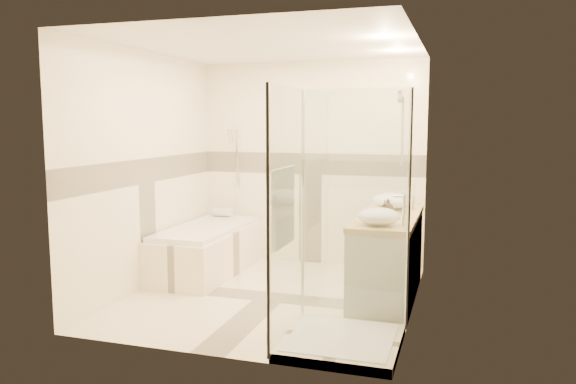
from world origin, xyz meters
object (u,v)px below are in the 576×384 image
(amenity_bottle_a, at_px, (385,209))
(bathtub, at_px, (207,247))
(shower_enclosure, at_px, (330,281))
(amenity_bottle_b, at_px, (388,206))
(vanity, at_px, (387,257))
(vessel_sink_far, at_px, (379,216))
(vessel_sink_near, at_px, (392,201))

(amenity_bottle_a, bearing_deg, bathtub, 167.11)
(shower_enclosure, xyz_separation_m, amenity_bottle_b, (0.27, 1.38, 0.42))
(bathtub, distance_m, shower_enclosure, 2.47)
(bathtub, height_order, vanity, vanity)
(shower_enclosure, distance_m, amenity_bottle_b, 1.47)
(vessel_sink_far, xyz_separation_m, amenity_bottle_b, (0.00, 0.65, -0.00))
(vessel_sink_near, height_order, amenity_bottle_a, vessel_sink_near)
(vessel_sink_far, bearing_deg, amenity_bottle_a, 90.00)
(bathtub, xyz_separation_m, amenity_bottle_a, (2.13, -0.49, 0.63))
(vessel_sink_near, height_order, vessel_sink_far, vessel_sink_near)
(vanity, xyz_separation_m, vessel_sink_near, (-0.02, 0.45, 0.51))
(vessel_sink_far, bearing_deg, bathtub, 157.45)
(amenity_bottle_a, height_order, amenity_bottle_b, amenity_bottle_a)
(bathtub, xyz_separation_m, shower_enclosure, (1.86, -1.62, 0.20))
(vessel_sink_far, bearing_deg, vessel_sink_near, 90.00)
(vanity, distance_m, vessel_sink_far, 0.73)
(bathtub, bearing_deg, vessel_sink_near, 2.75)
(bathtub, xyz_separation_m, vanity, (2.15, -0.35, 0.12))
(vessel_sink_near, bearing_deg, shower_enclosure, -98.99)
(bathtub, height_order, vessel_sink_far, vessel_sink_far)
(shower_enclosure, xyz_separation_m, amenity_bottle_a, (0.27, 1.13, 0.43))
(vanity, xyz_separation_m, amenity_bottle_a, (-0.02, -0.14, 0.51))
(shower_enclosure, distance_m, vessel_sink_near, 1.80)
(vanity, height_order, amenity_bottle_a, amenity_bottle_a)
(vanity, xyz_separation_m, vessel_sink_far, (-0.02, -0.53, 0.50))
(vessel_sink_near, xyz_separation_m, vessel_sink_far, (0.00, -0.99, -0.01))
(vessel_sink_far, bearing_deg, vanity, 87.86)
(vanity, height_order, shower_enclosure, shower_enclosure)
(vanity, bearing_deg, vessel_sink_near, 92.53)
(shower_enclosure, relative_size, amenity_bottle_a, 12.24)
(bathtub, bearing_deg, amenity_bottle_b, -6.39)
(bathtub, relative_size, vessel_sink_far, 4.42)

